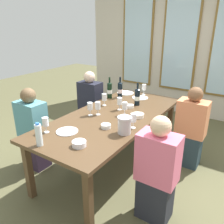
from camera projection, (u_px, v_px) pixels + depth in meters
name	position (u px, v px, depth m)	size (l,w,h in m)	color
ground_plane	(113.00, 164.00, 3.24)	(12.00, 12.00, 0.00)	brown
back_wall_with_windows	(180.00, 44.00, 4.64)	(4.23, 0.10, 2.90)	beige
dining_table	(113.00, 120.00, 3.00)	(1.03, 2.28, 0.74)	brown
white_plate_0	(125.00, 93.00, 3.88)	(0.28, 0.28, 0.01)	white
white_plate_1	(67.00, 131.00, 2.52)	(0.24, 0.24, 0.01)	white
white_plate_2	(140.00, 98.00, 3.64)	(0.25, 0.25, 0.01)	white
metal_pitcher	(124.00, 125.00, 2.46)	(0.16, 0.16, 0.19)	silver
wine_bottle_0	(137.00, 97.00, 3.29)	(0.08, 0.08, 0.33)	black
wine_bottle_1	(110.00, 90.00, 3.60)	(0.08, 0.08, 0.33)	black
wine_bottle_2	(120.00, 90.00, 3.63)	(0.08, 0.08, 0.33)	black
tasting_bowl_0	(106.00, 126.00, 2.61)	(0.11, 0.11, 0.05)	white
tasting_bowl_1	(79.00, 144.00, 2.23)	(0.14, 0.14, 0.05)	white
tasting_bowl_2	(138.00, 115.00, 2.91)	(0.15, 0.15, 0.05)	white
tasting_bowl_3	(129.00, 106.00, 3.23)	(0.12, 0.12, 0.04)	white
water_bottle	(39.00, 135.00, 2.21)	(0.06, 0.06, 0.24)	white
wine_glass_0	(90.00, 106.00, 2.92)	(0.07, 0.07, 0.17)	white
wine_glass_1	(98.00, 106.00, 2.95)	(0.07, 0.07, 0.17)	white
wine_glass_2	(144.00, 88.00, 3.77)	(0.07, 0.07, 0.17)	white
wine_glass_3	(104.00, 98.00, 3.28)	(0.07, 0.07, 0.17)	white
wine_glass_4	(45.00, 122.00, 2.47)	(0.07, 0.07, 0.17)	white
wine_glass_5	(120.00, 102.00, 3.11)	(0.07, 0.07, 0.17)	white
wine_glass_6	(125.00, 106.00, 2.94)	(0.07, 0.07, 0.17)	white
wine_glass_7	(133.00, 118.00, 2.58)	(0.07, 0.07, 0.17)	white
seated_person_0	(33.00, 131.00, 3.02)	(0.38, 0.24, 1.11)	#302233
seated_person_1	(157.00, 173.00, 2.19)	(0.38, 0.24, 1.11)	#24262F
seated_person_2	(90.00, 105.00, 3.96)	(0.38, 0.24, 1.11)	#233344
seated_person_3	(191.00, 130.00, 3.06)	(0.38, 0.24, 1.11)	#253840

